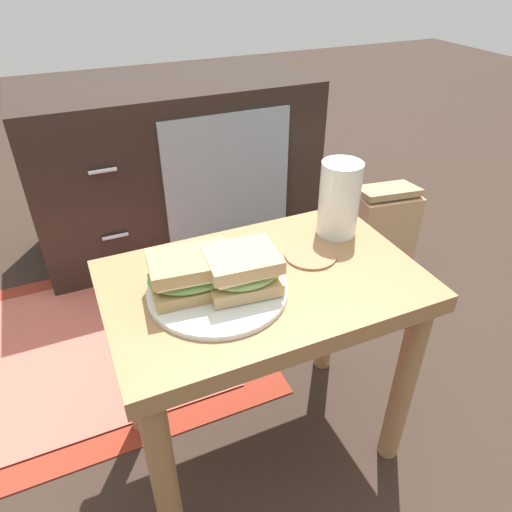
% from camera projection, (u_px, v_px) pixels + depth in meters
% --- Properties ---
extents(ground_plane, '(8.00, 8.00, 0.00)m').
position_uv_depth(ground_plane, '(262.00, 437.00, 1.10)').
color(ground_plane, '#2D2119').
extents(side_table, '(0.56, 0.36, 0.46)m').
position_uv_depth(side_table, '(263.00, 316.00, 0.89)').
color(side_table, olive).
rests_on(side_table, ground).
extents(tv_cabinet, '(0.96, 0.46, 0.58)m').
position_uv_depth(tv_cabinet, '(175.00, 165.00, 1.68)').
color(tv_cabinet, black).
rests_on(tv_cabinet, ground).
extents(area_rug, '(1.19, 0.76, 0.01)m').
position_uv_depth(area_rug, '(36.00, 361.00, 1.29)').
color(area_rug, maroon).
rests_on(area_rug, ground).
extents(plate, '(0.24, 0.24, 0.01)m').
position_uv_depth(plate, '(218.00, 290.00, 0.80)').
color(plate, silver).
rests_on(plate, side_table).
extents(sandwich_front, '(0.15, 0.11, 0.07)m').
position_uv_depth(sandwich_front, '(191.00, 274.00, 0.78)').
color(sandwich_front, tan).
rests_on(sandwich_front, plate).
extents(sandwich_back, '(0.14, 0.12, 0.07)m').
position_uv_depth(sandwich_back, '(242.00, 270.00, 0.78)').
color(sandwich_back, tan).
rests_on(sandwich_back, plate).
extents(beer_glass, '(0.08, 0.08, 0.15)m').
position_uv_depth(beer_glass, '(339.00, 200.00, 0.93)').
color(beer_glass, silver).
rests_on(beer_glass, side_table).
extents(coaster, '(0.10, 0.10, 0.01)m').
position_uv_depth(coaster, '(310.00, 255.00, 0.90)').
color(coaster, '#996B47').
rests_on(coaster, side_table).
extents(paper_bag, '(0.21, 0.17, 0.32)m').
position_uv_depth(paper_bag, '(381.00, 232.00, 1.56)').
color(paper_bag, tan).
rests_on(paper_bag, ground).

